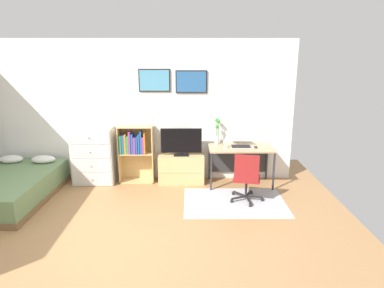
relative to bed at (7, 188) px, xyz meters
The scene contains 14 objects.
ground_plane 2.46m from the bed, 33.36° to the right, with size 7.20×7.20×0.00m, color #A87A4C.
wall_back_with_posters 2.59m from the bed, 27.68° to the left, with size 6.12×0.09×2.70m.
area_rug 3.87m from the bed, ahead, with size 1.70×1.20×0.01m, color #B2B7BC.
bed is the anchor object (origin of this frame).
dresser 1.54m from the bed, 32.36° to the left, with size 0.77×0.46×1.09m.
bookshelf 2.27m from the bed, 22.91° to the left, with size 0.66×0.30×1.11m.
tv_stand 3.06m from the bed, 15.58° to the left, with size 0.87×0.41×0.55m.
television 3.11m from the bed, 15.17° to the left, with size 0.77×0.16×0.53m.
desk 4.15m from the bed, 10.88° to the left, with size 1.20×0.64×0.74m.
office_chair 4.06m from the bed, ahead, with size 0.58×0.57×0.86m.
laptop 4.18m from the bed, 10.86° to the left, with size 0.38×0.41×0.17m.
computer_mouse 4.41m from the bed, ahead, with size 0.06×0.10×0.03m, color #262628.
bamboo_vase 3.82m from the bed, 14.34° to the left, with size 0.10×0.10×0.50m.
wine_glass 3.86m from the bed, ahead, with size 0.07×0.07×0.18m.
Camera 1 is at (1.06, -4.02, 2.42)m, focal length 31.58 mm.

